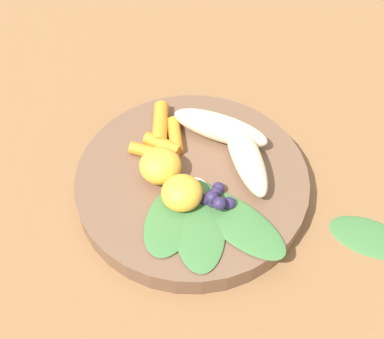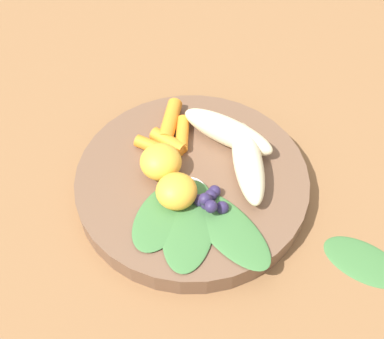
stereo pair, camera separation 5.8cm
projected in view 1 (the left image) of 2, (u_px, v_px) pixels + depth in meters
The scene contains 16 objects.
ground_plane at pixel (192, 189), 0.61m from camera, with size 2.40×2.40×0.00m, color brown.
bowl at pixel (192, 182), 0.60m from camera, with size 0.28×0.28×0.03m, color brown.
banana_peeled_left at pixel (217, 127), 0.61m from camera, with size 0.12×0.03×0.03m, color beige.
banana_peeled_right at pixel (246, 155), 0.58m from camera, with size 0.12×0.03×0.03m, color beige.
orange_segment_near at pixel (182, 193), 0.55m from camera, with size 0.05×0.05×0.03m, color #F4A833.
orange_segment_far at pixel (160, 166), 0.57m from camera, with size 0.05×0.05×0.04m, color #F4A833.
carrot_front at pixel (175, 135), 0.61m from camera, with size 0.02×0.02×0.05m, color orange.
carrot_mid_left at pixel (160, 124), 0.62m from camera, with size 0.02×0.02×0.06m, color orange.
carrot_mid_right at pixel (162, 145), 0.60m from camera, with size 0.02×0.02×0.05m, color orange.
carrot_rear at pixel (151, 150), 0.60m from camera, with size 0.02×0.02×0.05m, color orange.
blueberry_pile at pixel (213, 198), 0.55m from camera, with size 0.04×0.05×0.03m.
coconut_shred_patch at pixel (192, 193), 0.57m from camera, with size 0.04×0.04×0.00m, color white.
kale_leaf_left at pixel (170, 220), 0.54m from camera, with size 0.10×0.05×0.01m, color #3D7038.
kale_leaf_right at pixel (199, 223), 0.54m from camera, with size 0.12×0.06×0.01m, color #3D7038.
kale_leaf_rear at pixel (239, 223), 0.54m from camera, with size 0.12×0.05×0.01m, color #3D7038.
kale_leaf_stray at pixel (370, 236), 0.56m from camera, with size 0.09×0.05×0.01m, color #3D7038.
Camera 1 is at (-0.32, -0.18, 0.49)m, focal length 46.34 mm.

